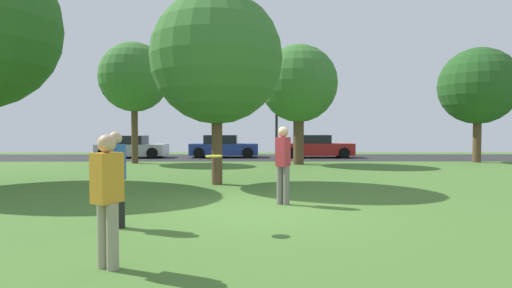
{
  "coord_description": "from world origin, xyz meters",
  "views": [
    {
      "loc": [
        -0.08,
        -8.33,
        1.63
      ],
      "look_at": [
        0.0,
        2.44,
        1.27
      ],
      "focal_mm": 28.22,
      "sensor_mm": 36.0,
      "label": 1
    }
  ],
  "objects_px": {
    "person_catcher": "(107,196)",
    "parked_car_silver": "(132,147)",
    "person_thrower": "(283,161)",
    "oak_tree_left": "(217,58)",
    "street_lamp_post": "(276,118)",
    "maple_tree_near": "(299,84)",
    "parked_car_red": "(314,147)",
    "birch_tree_lone": "(134,77)",
    "frisbee_disc": "(214,156)",
    "parked_car_blue": "(224,147)",
    "person_bystander": "(116,175)",
    "oak_tree_center": "(478,86)"
  },
  "relations": [
    {
      "from": "person_thrower",
      "to": "frisbee_disc",
      "type": "bearing_deg",
      "value": 0.0
    },
    {
      "from": "birch_tree_lone",
      "to": "parked_car_silver",
      "type": "relative_size",
      "value": 1.49
    },
    {
      "from": "person_bystander",
      "to": "street_lamp_post",
      "type": "height_order",
      "value": "street_lamp_post"
    },
    {
      "from": "person_catcher",
      "to": "person_thrower",
      "type": "bearing_deg",
      "value": -0.0
    },
    {
      "from": "parked_car_silver",
      "to": "street_lamp_post",
      "type": "xyz_separation_m",
      "value": [
        8.52,
        -3.76,
        1.64
      ]
    },
    {
      "from": "oak_tree_left",
      "to": "frisbee_disc",
      "type": "distance_m",
      "value": 6.19
    },
    {
      "from": "maple_tree_near",
      "to": "parked_car_red",
      "type": "xyz_separation_m",
      "value": [
        1.53,
        4.94,
        -3.23
      ]
    },
    {
      "from": "street_lamp_post",
      "to": "maple_tree_near",
      "type": "bearing_deg",
      "value": -49.83
    },
    {
      "from": "person_thrower",
      "to": "person_bystander",
      "type": "xyz_separation_m",
      "value": [
        -2.96,
        -2.09,
        -0.07
      ]
    },
    {
      "from": "parked_car_red",
      "to": "oak_tree_left",
      "type": "bearing_deg",
      "value": -111.68
    },
    {
      "from": "parked_car_red",
      "to": "parked_car_blue",
      "type": "bearing_deg",
      "value": 177.79
    },
    {
      "from": "oak_tree_center",
      "to": "parked_car_silver",
      "type": "bearing_deg",
      "value": 168.87
    },
    {
      "from": "person_bystander",
      "to": "frisbee_disc",
      "type": "height_order",
      "value": "person_bystander"
    },
    {
      "from": "oak_tree_center",
      "to": "frisbee_disc",
      "type": "bearing_deg",
      "value": -130.99
    },
    {
      "from": "oak_tree_left",
      "to": "person_catcher",
      "type": "distance_m",
      "value": 8.04
    },
    {
      "from": "oak_tree_center",
      "to": "person_thrower",
      "type": "xyz_separation_m",
      "value": [
        -10.88,
        -11.76,
        -2.95
      ]
    },
    {
      "from": "oak_tree_left",
      "to": "person_catcher",
      "type": "bearing_deg",
      "value": -94.78
    },
    {
      "from": "parked_car_blue",
      "to": "parked_car_red",
      "type": "bearing_deg",
      "value": -2.21
    },
    {
      "from": "oak_tree_center",
      "to": "person_catcher",
      "type": "height_order",
      "value": "oak_tree_center"
    },
    {
      "from": "birch_tree_lone",
      "to": "person_bystander",
      "type": "relative_size",
      "value": 3.72
    },
    {
      "from": "parked_car_blue",
      "to": "person_thrower",
      "type": "bearing_deg",
      "value": -81.11
    },
    {
      "from": "birch_tree_lone",
      "to": "street_lamp_post",
      "type": "height_order",
      "value": "birch_tree_lone"
    },
    {
      "from": "oak_tree_left",
      "to": "parked_car_silver",
      "type": "bearing_deg",
      "value": 117.17
    },
    {
      "from": "oak_tree_center",
      "to": "parked_car_red",
      "type": "height_order",
      "value": "oak_tree_center"
    },
    {
      "from": "maple_tree_near",
      "to": "parked_car_blue",
      "type": "xyz_separation_m",
      "value": [
        -3.99,
        5.15,
        -3.23
      ]
    },
    {
      "from": "person_catcher",
      "to": "parked_car_silver",
      "type": "bearing_deg",
      "value": 46.01
    },
    {
      "from": "maple_tree_near",
      "to": "frisbee_disc",
      "type": "relative_size",
      "value": 18.89
    },
    {
      "from": "oak_tree_left",
      "to": "street_lamp_post",
      "type": "relative_size",
      "value": 1.29
    },
    {
      "from": "oak_tree_left",
      "to": "parked_car_silver",
      "type": "distance_m",
      "value": 13.99
    },
    {
      "from": "maple_tree_near",
      "to": "oak_tree_left",
      "type": "height_order",
      "value": "oak_tree_left"
    },
    {
      "from": "birch_tree_lone",
      "to": "parked_car_silver",
      "type": "height_order",
      "value": "birch_tree_lone"
    },
    {
      "from": "parked_car_blue",
      "to": "person_catcher",
      "type": "bearing_deg",
      "value": -89.78
    },
    {
      "from": "oak_tree_left",
      "to": "street_lamp_post",
      "type": "distance_m",
      "value": 8.81
    },
    {
      "from": "parked_car_silver",
      "to": "parked_car_red",
      "type": "height_order",
      "value": "parked_car_red"
    },
    {
      "from": "maple_tree_near",
      "to": "oak_tree_left",
      "type": "bearing_deg",
      "value": -114.6
    },
    {
      "from": "birch_tree_lone",
      "to": "oak_tree_left",
      "type": "xyz_separation_m",
      "value": [
        4.8,
        -7.9,
        -0.46
      ]
    },
    {
      "from": "oak_tree_left",
      "to": "person_catcher",
      "type": "xyz_separation_m",
      "value": [
        -0.62,
        -7.45,
        -2.94
      ]
    },
    {
      "from": "street_lamp_post",
      "to": "parked_car_blue",
      "type": "bearing_deg",
      "value": 127.03
    },
    {
      "from": "oak_tree_center",
      "to": "street_lamp_post",
      "type": "relative_size",
      "value": 1.3
    },
    {
      "from": "frisbee_disc",
      "to": "street_lamp_post",
      "type": "relative_size",
      "value": 0.07
    },
    {
      "from": "person_thrower",
      "to": "parked_car_blue",
      "type": "bearing_deg",
      "value": -141.06
    },
    {
      "from": "oak_tree_left",
      "to": "person_catcher",
      "type": "height_order",
      "value": "oak_tree_left"
    },
    {
      "from": "person_bystander",
      "to": "street_lamp_post",
      "type": "distance_m",
      "value": 14.31
    },
    {
      "from": "oak_tree_left",
      "to": "parked_car_red",
      "type": "relative_size",
      "value": 1.3
    },
    {
      "from": "parked_car_blue",
      "to": "parked_car_red",
      "type": "xyz_separation_m",
      "value": [
        5.52,
        -0.21,
        0.01
      ]
    },
    {
      "from": "parked_car_silver",
      "to": "parked_car_blue",
      "type": "distance_m",
      "value": 5.53
    },
    {
      "from": "parked_car_silver",
      "to": "street_lamp_post",
      "type": "distance_m",
      "value": 9.45
    },
    {
      "from": "oak_tree_center",
      "to": "street_lamp_post",
      "type": "distance_m",
      "value": 10.47
    },
    {
      "from": "person_thrower",
      "to": "parked_car_red",
      "type": "height_order",
      "value": "person_thrower"
    },
    {
      "from": "person_thrower",
      "to": "parked_car_blue",
      "type": "xyz_separation_m",
      "value": [
        -2.45,
        15.68,
        -0.33
      ]
    }
  ]
}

